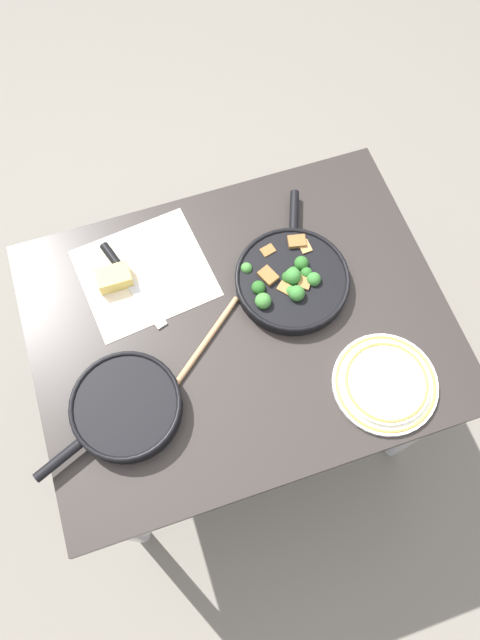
{
  "coord_description": "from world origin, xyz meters",
  "views": [
    {
      "loc": [
        0.18,
        0.53,
        2.12
      ],
      "look_at": [
        0.0,
        0.0,
        0.79
      ],
      "focal_mm": 32.0,
      "sensor_mm": 36.0,
      "label": 1
    }
  ],
  "objects_px": {
    "grater_knife": "(124,273)",
    "cheese_block": "(114,278)",
    "skillet_broccoli": "(291,279)",
    "wooden_spoon": "(182,376)",
    "skillet_eggs": "(126,408)",
    "dinner_plate_stack": "(386,383)"
  },
  "relations": [
    {
      "from": "skillet_eggs",
      "to": "wooden_spoon",
      "type": "xyz_separation_m",
      "value": [
        -0.15,
        -0.04,
        -0.02
      ]
    },
    {
      "from": "skillet_broccoli",
      "to": "wooden_spoon",
      "type": "relative_size",
      "value": 1.23
    },
    {
      "from": "skillet_broccoli",
      "to": "skillet_eggs",
      "type": "xyz_separation_m",
      "value": [
        0.49,
        0.2,
        0.0
      ]
    },
    {
      "from": "skillet_eggs",
      "to": "cheese_block",
      "type": "height_order",
      "value": "skillet_eggs"
    },
    {
      "from": "skillet_broccoli",
      "to": "dinner_plate_stack",
      "type": "distance_m",
      "value": 0.35
    },
    {
      "from": "wooden_spoon",
      "to": "dinner_plate_stack",
      "type": "distance_m",
      "value": 0.5
    },
    {
      "from": "cheese_block",
      "to": "dinner_plate_stack",
      "type": "height_order",
      "value": "cheese_block"
    },
    {
      "from": "skillet_eggs",
      "to": "cheese_block",
      "type": "distance_m",
      "value": 0.35
    },
    {
      "from": "wooden_spoon",
      "to": "grater_knife",
      "type": "height_order",
      "value": "grater_knife"
    },
    {
      "from": "skillet_eggs",
      "to": "dinner_plate_stack",
      "type": "relative_size",
      "value": 1.42
    },
    {
      "from": "skillet_eggs",
      "to": "wooden_spoon",
      "type": "distance_m",
      "value": 0.15
    },
    {
      "from": "skillet_eggs",
      "to": "grater_knife",
      "type": "xyz_separation_m",
      "value": [
        -0.08,
        -0.36,
        -0.02
      ]
    },
    {
      "from": "dinner_plate_stack",
      "to": "grater_knife",
      "type": "bearing_deg",
      "value": -42.94
    },
    {
      "from": "skillet_eggs",
      "to": "wooden_spoon",
      "type": "bearing_deg",
      "value": 172.34
    },
    {
      "from": "grater_knife",
      "to": "cheese_block",
      "type": "xyz_separation_m",
      "value": [
        0.03,
        0.01,
        0.01
      ]
    },
    {
      "from": "grater_knife",
      "to": "wooden_spoon",
      "type": "bearing_deg",
      "value": -6.15
    },
    {
      "from": "skillet_broccoli",
      "to": "grater_knife",
      "type": "xyz_separation_m",
      "value": [
        0.41,
        -0.16,
        -0.02
      ]
    },
    {
      "from": "skillet_broccoli",
      "to": "grater_knife",
      "type": "distance_m",
      "value": 0.44
    },
    {
      "from": "cheese_block",
      "to": "dinner_plate_stack",
      "type": "bearing_deg",
      "value": 139.26
    },
    {
      "from": "skillet_broccoli",
      "to": "wooden_spoon",
      "type": "distance_m",
      "value": 0.38
    },
    {
      "from": "skillet_eggs",
      "to": "cheese_block",
      "type": "relative_size",
      "value": 4.22
    },
    {
      "from": "cheese_block",
      "to": "skillet_eggs",
      "type": "bearing_deg",
      "value": 81.2
    }
  ]
}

